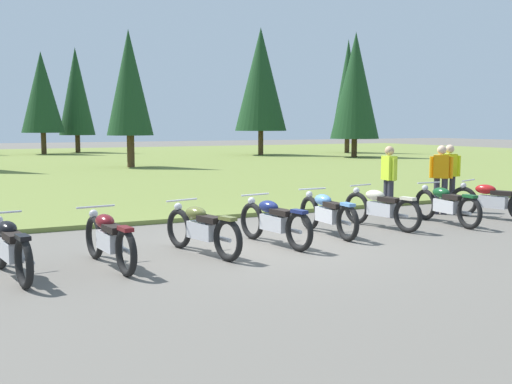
# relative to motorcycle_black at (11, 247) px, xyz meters

# --- Properties ---
(ground_plane) EXTENTS (140.00, 140.00, 0.00)m
(ground_plane) POSITION_rel_motorcycle_black_xyz_m (4.41, 0.49, -0.44)
(ground_plane) COLOR #605B54
(grass_moorland) EXTENTS (80.00, 44.00, 0.10)m
(grass_moorland) POSITION_rel_motorcycle_black_xyz_m (4.41, 25.62, -0.39)
(grass_moorland) COLOR olive
(grass_moorland) RESTS_ON ground
(forest_treeline) EXTENTS (44.82, 27.36, 9.02)m
(forest_treeline) POSITION_rel_motorcycle_black_xyz_m (4.18, 32.80, 4.35)
(forest_treeline) COLOR #47331E
(forest_treeline) RESTS_ON ground
(motorcycle_black) EXTENTS (0.65, 2.09, 0.88)m
(motorcycle_black) POSITION_rel_motorcycle_black_xyz_m (0.00, 0.00, 0.00)
(motorcycle_black) COLOR black
(motorcycle_black) RESTS_ON ground
(motorcycle_maroon) EXTENTS (0.62, 2.10, 0.88)m
(motorcycle_maroon) POSITION_rel_motorcycle_black_xyz_m (1.40, 0.05, 0.00)
(motorcycle_maroon) COLOR black
(motorcycle_maroon) RESTS_ON ground
(motorcycle_olive) EXTENTS (0.75, 2.06, 0.88)m
(motorcycle_olive) POSITION_rel_motorcycle_black_xyz_m (2.99, 0.27, 0.00)
(motorcycle_olive) COLOR black
(motorcycle_olive) RESTS_ON ground
(motorcycle_navy) EXTENTS (0.66, 2.09, 0.88)m
(motorcycle_navy) POSITION_rel_motorcycle_black_xyz_m (4.46, 0.44, 0.00)
(motorcycle_navy) COLOR black
(motorcycle_navy) RESTS_ON ground
(motorcycle_sky_blue) EXTENTS (0.62, 2.10, 0.88)m
(motorcycle_sky_blue) POSITION_rel_motorcycle_black_xyz_m (5.86, 0.85, 0.00)
(motorcycle_sky_blue) COLOR black
(motorcycle_sky_blue) RESTS_ON ground
(motorcycle_cream) EXTENTS (0.69, 2.08, 0.88)m
(motorcycle_cream) POSITION_rel_motorcycle_black_xyz_m (7.33, 1.05, 0.00)
(motorcycle_cream) COLOR black
(motorcycle_cream) RESTS_ON ground
(motorcycle_british_green) EXTENTS (0.62, 2.10, 0.88)m
(motorcycle_british_green) POSITION_rel_motorcycle_black_xyz_m (8.91, 0.81, 0.00)
(motorcycle_british_green) COLOR black
(motorcycle_british_green) RESTS_ON ground
(motorcycle_red) EXTENTS (0.88, 2.02, 0.88)m
(motorcycle_red) POSITION_rel_motorcycle_black_xyz_m (10.38, 0.88, 0.00)
(motorcycle_red) COLOR black
(motorcycle_red) RESTS_ON ground
(rider_checking_bike) EXTENTS (0.41, 0.42, 1.67)m
(rider_checking_bike) POSITION_rel_motorcycle_black_xyz_m (9.87, 2.01, 0.51)
(rider_checking_bike) COLOR #2D2D38
(rider_checking_bike) RESTS_ON ground
(rider_with_back_turned) EXTENTS (0.47, 0.38, 1.67)m
(rider_with_back_turned) POSITION_rel_motorcycle_black_xyz_m (10.43, 2.32, 0.51)
(rider_with_back_turned) COLOR #2D2D38
(rider_with_back_turned) RESTS_ON ground
(rider_in_hivis_vest) EXTENTS (0.27, 0.55, 1.67)m
(rider_in_hivis_vest) POSITION_rel_motorcycle_black_xyz_m (8.43, 2.19, 0.51)
(rider_in_hivis_vest) COLOR #2D2D38
(rider_in_hivis_vest) RESTS_ON ground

